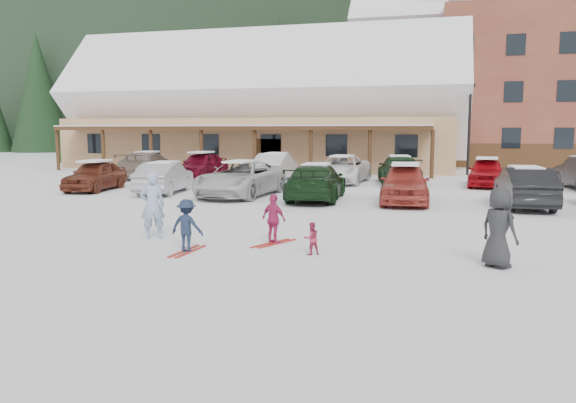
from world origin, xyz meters
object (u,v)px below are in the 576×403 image
(parked_car_1, at_px, (164,178))
(parked_car_12, at_px, (487,172))
(lamp_post, at_px, (469,123))
(adult_skier, at_px, (152,205))
(parked_car_5, at_px, (525,187))
(child_magenta, at_px, (274,219))
(parked_car_7, at_px, (147,165))
(parked_car_2, at_px, (241,179))
(parked_car_3, at_px, (316,182))
(parked_car_8, at_px, (201,165))
(child_navy, at_px, (187,226))
(bystander_dark, at_px, (499,228))
(parked_car_9, at_px, (276,167))
(parked_car_11, at_px, (399,170))
(toddler_red, at_px, (311,238))
(parked_car_10, at_px, (342,169))
(parked_car_4, at_px, (405,184))
(parked_car_0, at_px, (95,176))
(alpine_hotel, at_px, (575,57))
(day_lodge, at_px, (262,114))

(parked_car_1, distance_m, parked_car_12, 15.65)
(lamp_post, relative_size, adult_skier, 3.21)
(parked_car_1, height_order, parked_car_5, parked_car_5)
(child_magenta, relative_size, parked_car_7, 0.24)
(parked_car_1, distance_m, parked_car_2, 3.64)
(parked_car_3, relative_size, parked_car_8, 1.12)
(child_navy, bearing_deg, child_magenta, -136.59)
(child_navy, height_order, child_magenta, child_magenta)
(adult_skier, bearing_deg, parked_car_3, -139.84)
(lamp_post, bearing_deg, parked_car_1, -134.00)
(lamp_post, xyz_separation_m, adult_skier, (-8.85, -23.54, -2.33))
(bystander_dark, bearing_deg, parked_car_9, -19.42)
(parked_car_11, distance_m, parked_car_12, 4.29)
(toddler_red, distance_m, parked_car_10, 17.34)
(parked_car_3, height_order, parked_car_4, parked_car_4)
(adult_skier, relative_size, parked_car_7, 0.33)
(adult_skier, distance_m, child_navy, 1.98)
(lamp_post, distance_m, parked_car_0, 22.12)
(alpine_hotel, bearing_deg, parked_car_3, -117.59)
(child_magenta, relative_size, parked_car_2, 0.23)
(parked_car_8, relative_size, parked_car_12, 1.07)
(day_lodge, distance_m, parked_car_8, 10.89)
(parked_car_9, relative_size, parked_car_12, 1.10)
(toddler_red, height_order, parked_car_2, parked_car_2)
(toddler_red, bearing_deg, parked_car_9, -105.10)
(alpine_hotel, bearing_deg, lamp_post, -121.07)
(bystander_dark, relative_size, parked_car_7, 0.31)
(bystander_dark, xyz_separation_m, parked_car_3, (-5.97, 9.92, -0.11))
(parked_car_1, xyz_separation_m, parked_car_2, (3.64, -0.13, 0.05))
(toddler_red, height_order, parked_car_5, parked_car_5)
(toddler_red, bearing_deg, parked_car_5, -154.89)
(bystander_dark, height_order, parked_car_10, bystander_dark)
(bystander_dark, distance_m, parked_car_12, 17.39)
(bystander_dark, bearing_deg, parked_car_0, 8.66)
(parked_car_0, distance_m, parked_car_12, 18.93)
(child_navy, relative_size, parked_car_1, 0.29)
(bystander_dark, height_order, parked_car_0, bystander_dark)
(parked_car_2, relative_size, parked_car_9, 1.17)
(lamp_post, xyz_separation_m, parked_car_5, (1.32, -14.68, -2.46))
(parked_car_10, bearing_deg, alpine_hotel, 57.02)
(lamp_post, distance_m, parked_car_9, 12.59)
(parked_car_0, height_order, parked_car_2, parked_car_2)
(alpine_hotel, relative_size, lamp_post, 5.61)
(parked_car_8, xyz_separation_m, parked_car_12, (15.69, -0.86, -0.05))
(adult_skier, bearing_deg, parked_car_9, -119.41)
(alpine_hotel, relative_size, parked_car_5, 7.05)
(bystander_dark, height_order, parked_car_8, bystander_dark)
(alpine_hotel, bearing_deg, child_magenta, -110.68)
(parked_car_5, bearing_deg, day_lodge, -52.51)
(toddler_red, height_order, parked_car_3, parked_car_3)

